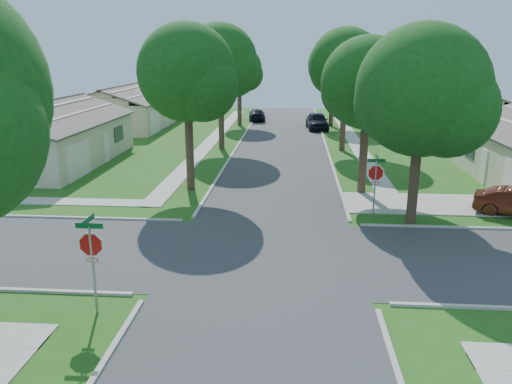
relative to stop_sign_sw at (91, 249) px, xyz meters
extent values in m
plane|color=#275717|center=(4.70, 4.70, -2.03)|extent=(100.00, 100.00, 0.00)
cube|color=#333335|center=(4.70, 4.70, -2.03)|extent=(7.00, 100.00, 0.02)
cube|color=#9E9B91|center=(10.80, 30.70, -2.01)|extent=(1.20, 40.00, 0.04)
cube|color=#9E9B91|center=(-1.40, 30.70, -2.01)|extent=(1.20, 40.00, 0.04)
cube|color=#9E9B91|center=(12.60, 11.80, -2.01)|extent=(8.80, 3.60, 0.05)
cube|color=gray|center=(0.00, 0.00, -0.68)|extent=(0.06, 0.06, 2.70)
cylinder|color=white|center=(0.00, 0.00, 0.12)|extent=(1.05, 0.02, 1.05)
cylinder|color=#BA0E0C|center=(0.00, 0.00, 0.12)|extent=(0.90, 0.03, 0.90)
cube|color=#BA0E0C|center=(0.00, 0.00, -0.35)|extent=(0.34, 0.03, 0.12)
cube|color=white|center=(0.00, 0.00, -0.35)|extent=(0.30, 0.03, 0.08)
cube|color=#0C5426|center=(0.00, 0.00, 0.69)|extent=(0.80, 0.02, 0.16)
cube|color=#0C5426|center=(0.00, 0.00, 0.87)|extent=(0.02, 0.80, 0.16)
cube|color=gray|center=(9.40, 9.40, -0.68)|extent=(0.06, 0.06, 2.70)
cylinder|color=white|center=(9.40, 9.40, 0.12)|extent=(1.05, 0.02, 1.05)
cylinder|color=#BA0E0C|center=(9.40, 9.40, 0.12)|extent=(0.90, 0.03, 0.90)
cube|color=#BA0E0C|center=(9.40, 9.40, -0.35)|extent=(0.34, 0.03, 0.12)
cube|color=white|center=(9.40, 9.40, -0.35)|extent=(0.30, 0.03, 0.08)
cube|color=#0C5426|center=(9.40, 9.40, 0.69)|extent=(0.80, 0.02, 0.16)
cube|color=#0C5426|center=(9.40, 9.40, 0.87)|extent=(0.02, 0.80, 0.16)
cylinder|color=#38281C|center=(9.40, 13.70, -0.05)|extent=(0.44, 0.44, 3.95)
sphere|color=#104312|center=(9.40, 13.70, 3.85)|extent=(4.80, 4.80, 4.80)
sphere|color=#104312|center=(10.24, 13.22, 3.25)|extent=(3.46, 3.46, 3.46)
sphere|color=#104312|center=(8.68, 14.30, 3.37)|extent=(3.26, 3.26, 3.26)
cylinder|color=#38281C|center=(9.40, 25.70, 0.12)|extent=(0.44, 0.44, 4.30)
sphere|color=#104312|center=(9.40, 25.70, 4.48)|extent=(5.40, 5.40, 5.40)
sphere|color=#104312|center=(10.35, 25.16, 3.81)|extent=(3.89, 3.89, 3.89)
sphere|color=#104312|center=(8.59, 26.38, 3.94)|extent=(3.67, 3.67, 3.67)
cylinder|color=#38281C|center=(9.40, 38.70, 0.07)|extent=(0.44, 0.44, 4.20)
sphere|color=#104312|center=(9.40, 38.70, 4.19)|extent=(5.00, 5.00, 5.00)
sphere|color=#104312|center=(10.28, 38.20, 3.57)|extent=(3.60, 3.60, 3.60)
sphere|color=#104312|center=(8.65, 39.33, 3.69)|extent=(3.40, 3.40, 3.40)
cylinder|color=#38281C|center=(0.00, 13.70, 0.09)|extent=(0.44, 0.44, 4.25)
sphere|color=#104312|center=(0.00, 13.70, 4.34)|extent=(5.20, 5.20, 5.20)
sphere|color=#104312|center=(0.91, 13.18, 3.69)|extent=(3.74, 3.74, 3.74)
sphere|color=#104312|center=(-0.78, 14.35, 3.82)|extent=(3.54, 3.54, 3.54)
cylinder|color=#38281C|center=(0.00, 25.70, 0.19)|extent=(0.44, 0.44, 4.44)
sphere|color=#104312|center=(0.00, 25.70, 4.73)|extent=(5.60, 5.60, 5.60)
sphere|color=#104312|center=(0.98, 25.14, 4.03)|extent=(4.03, 4.03, 4.03)
sphere|color=#104312|center=(-0.84, 26.40, 4.17)|extent=(3.81, 3.81, 3.81)
cylinder|color=#38281C|center=(0.00, 38.70, -0.08)|extent=(0.44, 0.44, 3.90)
sphere|color=#104312|center=(0.00, 38.70, 3.70)|extent=(4.60, 4.60, 4.60)
sphere|color=#104312|center=(0.80, 38.24, 3.13)|extent=(3.31, 3.31, 3.31)
sphere|color=#104312|center=(-0.69, 39.28, 3.24)|extent=(3.13, 3.13, 3.13)
cylinder|color=#38281C|center=(11.00, 8.90, -0.26)|extent=(0.44, 0.44, 3.54)
sphere|color=#104312|center=(11.00, 8.90, 3.83)|extent=(5.60, 5.60, 5.60)
sphere|color=#104312|center=(11.98, 8.34, 3.13)|extent=(4.03, 4.03, 4.03)
sphere|color=#104312|center=(10.16, 9.60, 3.27)|extent=(3.81, 3.81, 3.81)
cube|color=silver|center=(16.67, 16.35, -1.03)|extent=(0.06, 0.90, 2.00)
cube|color=#1E2633|center=(16.67, 18.95, -0.48)|extent=(0.06, 1.80, 1.10)
cube|color=#BCB395|center=(20.70, 33.70, -0.63)|extent=(8.00, 13.00, 2.80)
cube|color=#4E4842|center=(22.70, 33.70, 1.42)|extent=(4.42, 13.60, 1.56)
cube|color=#4E4842|center=(18.70, 33.70, 1.42)|extent=(4.42, 13.60, 1.56)
cube|color=silver|center=(16.67, 29.80, -0.93)|extent=(0.06, 3.20, 2.20)
cube|color=silver|center=(16.67, 34.35, -1.03)|extent=(0.06, 0.90, 2.00)
cube|color=#1E2633|center=(16.67, 36.95, -0.48)|extent=(0.06, 1.80, 1.10)
cube|color=#BCB395|center=(-11.30, 19.70, -0.63)|extent=(8.00, 13.00, 2.80)
cube|color=#4E4842|center=(-9.30, 19.70, 1.42)|extent=(4.42, 13.60, 1.56)
cube|color=#4E4842|center=(-13.30, 19.70, 1.42)|extent=(4.42, 13.60, 1.56)
cube|color=silver|center=(-7.27, 15.80, -0.93)|extent=(0.06, 3.20, 2.20)
cube|color=silver|center=(-7.27, 20.35, -1.03)|extent=(0.06, 0.90, 2.00)
cube|color=#1E2633|center=(-7.27, 22.95, -0.48)|extent=(0.06, 1.80, 1.10)
cube|color=#BCB395|center=(-11.30, 36.70, -0.63)|extent=(8.00, 13.00, 2.80)
cube|color=#4E4842|center=(-9.30, 36.70, 1.42)|extent=(4.42, 13.60, 1.56)
cube|color=#4E4842|center=(-13.30, 36.70, 1.42)|extent=(4.42, 13.60, 1.56)
cube|color=silver|center=(-7.27, 32.80, -0.93)|extent=(0.06, 3.20, 2.20)
cube|color=silver|center=(-7.27, 37.35, -1.03)|extent=(0.06, 0.90, 2.00)
cube|color=#1E2633|center=(-7.27, 39.95, -0.48)|extent=(0.06, 1.80, 1.10)
imported|color=black|center=(7.90, 36.59, -1.21)|extent=(2.33, 4.96, 1.64)
imported|color=black|center=(1.50, 42.59, -1.40)|extent=(2.18, 4.49, 1.26)
camera|label=1|loc=(5.70, -12.80, 5.43)|focal=35.00mm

